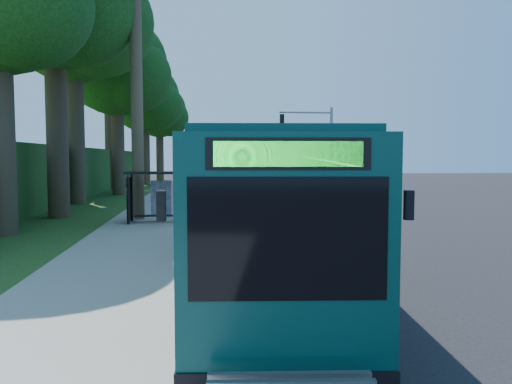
{
  "coord_description": "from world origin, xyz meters",
  "views": [
    {
      "loc": [
        -4.99,
        -27.15,
        3.24
      ],
      "look_at": [
        -1.93,
        1.0,
        1.26
      ],
      "focal_mm": 35.0,
      "sensor_mm": 36.0,
      "label": 1
    }
  ],
  "objects": [
    {
      "name": "tree_5",
      "position": [
        -10.41,
        39.99,
        8.96
      ],
      "size": [
        7.35,
        7.0,
        12.86
      ],
      "color": "#382B1E",
      "rests_on": "ground"
    },
    {
      "name": "tree_4",
      "position": [
        -11.4,
        31.98,
        9.73
      ],
      "size": [
        8.4,
        8.0,
        14.14
      ],
      "color": "#382B1E",
      "rests_on": "ground"
    },
    {
      "name": "teal_bus",
      "position": [
        -3.39,
        -14.32,
        1.95
      ],
      "size": [
        3.93,
        13.59,
        4.0
      ],
      "rotation": [
        0.0,
        0.0,
        -0.08
      ],
      "color": "#0A3A38",
      "rests_on": "ground"
    },
    {
      "name": "white_bus",
      "position": [
        -2.59,
        0.55,
        1.63
      ],
      "size": [
        3.48,
        11.36,
        3.33
      ],
      "rotation": [
        0.0,
        0.0,
        -0.1
      ],
      "color": "white",
      "rests_on": "ground"
    },
    {
      "name": "tree_1",
      "position": [
        -13.37,
        7.98,
        12.73
      ],
      "size": [
        10.5,
        10.0,
        18.26
      ],
      "color": "#382B1E",
      "rests_on": "ground"
    },
    {
      "name": "ground",
      "position": [
        0.0,
        0.0,
        0.0
      ],
      "size": [
        140.0,
        140.0,
        0.0
      ],
      "primitive_type": "plane",
      "color": "black",
      "rests_on": "ground"
    },
    {
      "name": "tree_3",
      "position": [
        -13.88,
        23.98,
        11.98
      ],
      "size": [
        10.08,
        9.6,
        17.28
      ],
      "color": "#382B1E",
      "rests_on": "ground"
    },
    {
      "name": "pickup",
      "position": [
        0.82,
        6.11,
        0.74
      ],
      "size": [
        3.6,
        5.74,
        1.48
      ],
      "primitive_type": "imported",
      "rotation": [
        0.0,
        0.0,
        -0.23
      ],
      "color": "silver",
      "rests_on": "ground"
    },
    {
      "name": "tree_0",
      "position": [
        -12.4,
        -0.02,
        11.2
      ],
      "size": [
        8.4,
        8.0,
        15.7
      ],
      "color": "#382B1E",
      "rests_on": "ground"
    },
    {
      "name": "bus_shelter",
      "position": [
        -7.26,
        -2.86,
        1.81
      ],
      "size": [
        3.2,
        1.51,
        2.55
      ],
      "color": "black",
      "rests_on": "ground"
    },
    {
      "name": "traffic_signal_pole",
      "position": [
        3.78,
        10.0,
        4.42
      ],
      "size": [
        4.1,
        0.3,
        7.0
      ],
      "color": "gray",
      "rests_on": "ground"
    },
    {
      "name": "red_curb",
      "position": [
        -5.0,
        -4.0,
        0.07
      ],
      "size": [
        0.25,
        30.0,
        0.13
      ],
      "primitive_type": "cube",
      "color": "maroon",
      "rests_on": "ground"
    },
    {
      "name": "sidewalk",
      "position": [
        -7.3,
        0.0,
        0.06
      ],
      "size": [
        4.5,
        70.0,
        0.12
      ],
      "primitive_type": "cube",
      "color": "gray",
      "rests_on": "ground"
    },
    {
      "name": "tree_2",
      "position": [
        -11.89,
        15.98,
        10.48
      ],
      "size": [
        8.82,
        8.4,
        15.12
      ],
      "color": "#382B1E",
      "rests_on": "ground"
    },
    {
      "name": "stop_sign_pole",
      "position": [
        -5.4,
        -5.0,
        2.08
      ],
      "size": [
        0.35,
        0.06,
        3.17
      ],
      "color": "gray",
      "rests_on": "ground"
    },
    {
      "name": "grass_verge",
      "position": [
        -13.0,
        5.0,
        0.03
      ],
      "size": [
        8.0,
        70.0,
        0.06
      ],
      "primitive_type": "cube",
      "color": "#234719",
      "rests_on": "ground"
    }
  ]
}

